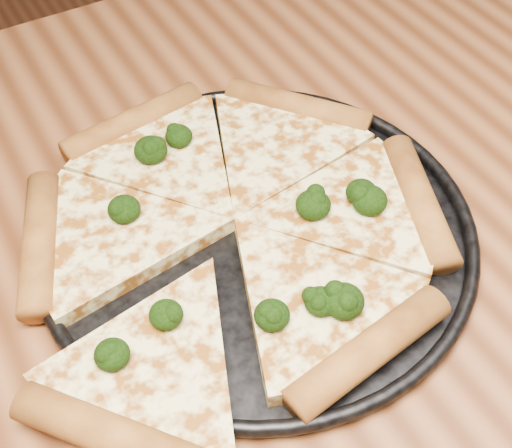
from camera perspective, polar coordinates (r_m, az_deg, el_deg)
dining_table at (r=0.64m, az=-6.77°, el=-12.06°), size 1.20×0.90×0.75m
pizza_pan at (r=0.60m, az=0.00°, el=-0.52°), size 0.37×0.37×0.02m
pizza at (r=0.59m, az=-2.01°, el=-0.27°), size 0.40×0.38×0.03m
broccoli_florets at (r=0.57m, az=-0.14°, el=-0.72°), size 0.27×0.26×0.02m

